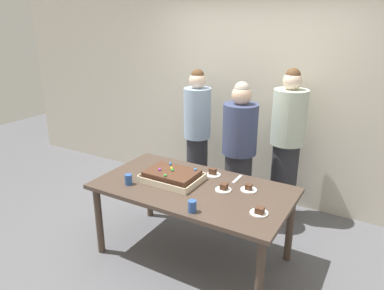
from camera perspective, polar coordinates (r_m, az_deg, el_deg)
ground_plane at (r=3.81m, az=0.13°, el=-16.92°), size 12.00×12.00×0.00m
interior_back_panel at (r=4.59m, az=10.38°, el=9.62°), size 8.00×0.12×3.00m
party_table at (r=3.45m, az=0.14°, el=-7.78°), size 1.83×0.99×0.76m
sheet_cake at (r=3.52m, az=-3.17°, el=-4.88°), size 0.56×0.41×0.12m
plated_slice_near_left at (r=3.35m, az=5.00°, el=-6.78°), size 0.15×0.15×0.07m
plated_slice_near_right at (r=3.37m, az=8.91°, el=-6.81°), size 0.15×0.15×0.06m
plated_slice_far_left at (r=3.01m, az=10.55°, el=-10.28°), size 0.15×0.15×0.06m
plated_slice_far_right at (r=3.65m, az=3.31°, el=-4.45°), size 0.15×0.15×0.07m
drink_cup_nearest at (r=3.49m, az=-9.97°, el=-5.36°), size 0.07×0.07×0.10m
drink_cup_middle at (r=2.98m, az=0.04°, el=-9.62°), size 0.07×0.07×0.10m
cake_server_utensil at (r=3.58m, az=7.13°, el=-5.34°), size 0.03×0.20×0.01m
person_serving_front at (r=4.22m, az=14.67°, el=0.07°), size 0.38×0.38×1.76m
person_green_shirt_behind at (r=4.57m, az=0.83°, el=1.81°), size 0.34×0.34×1.68m
person_striped_tie_right at (r=4.02m, az=7.40°, el=-1.41°), size 0.38×0.38×1.64m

